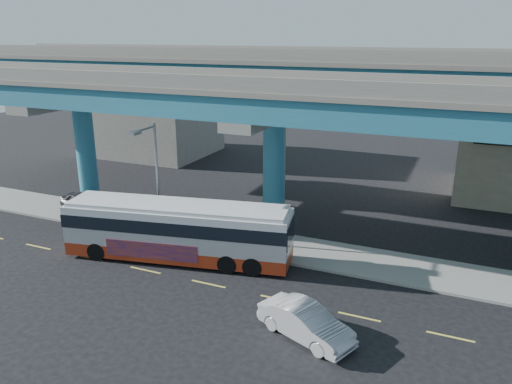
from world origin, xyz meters
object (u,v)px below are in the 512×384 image
at_px(street_lamp, 151,166).
at_px(stop_sign, 269,225).
at_px(sedan, 306,322).
at_px(transit_bus, 178,229).
at_px(parked_car, 84,202).

height_order(street_lamp, stop_sign, street_lamp).
bearing_deg(sedan, street_lamp, 84.69).
bearing_deg(street_lamp, sedan, -27.65).
bearing_deg(sedan, stop_sign, 55.29).
xyz_separation_m(sedan, stop_sign, (-4.56, 7.03, 1.23)).
distance_m(transit_bus, stop_sign, 5.28).
distance_m(transit_bus, parked_car, 11.23).
bearing_deg(parked_car, street_lamp, -93.92).
distance_m(street_lamp, stop_sign, 8.07).
relative_size(sedan, street_lamp, 0.65).
bearing_deg(street_lamp, stop_sign, 5.55).
xyz_separation_m(transit_bus, sedan, (9.27, -4.65, -1.11)).
relative_size(sedan, parked_car, 1.11).
relative_size(parked_car, stop_sign, 1.70).
height_order(parked_car, stop_sign, stop_sign).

